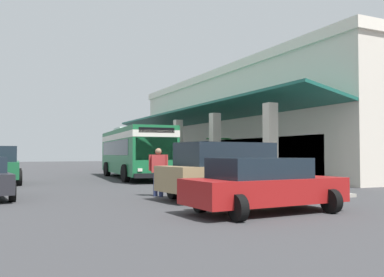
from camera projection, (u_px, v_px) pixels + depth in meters
name	position (u px, v px, depth m)	size (l,w,h in m)	color
ground	(234.00, 174.00, 32.75)	(120.00, 120.00, 0.00)	#38383A
curb_strip	(170.00, 174.00, 30.69)	(34.52, 0.50, 0.12)	#9E998E
plaza_building	(277.00, 125.00, 34.95)	(29.07, 15.64, 8.05)	beige
transit_bus	(134.00, 150.00, 27.04)	(11.39, 3.57, 3.34)	#196638
parked_sedan_red	(264.00, 185.00, 11.18)	(2.59, 4.48, 1.47)	maroon
parked_suv_tan	(227.00, 170.00, 14.61)	(3.06, 4.98, 1.97)	#9E845B
pedestrian	(158.00, 169.00, 15.50)	(0.44, 0.66, 1.79)	navy
potted_palm	(218.00, 168.00, 26.83)	(1.97, 1.80, 2.67)	#4C4742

